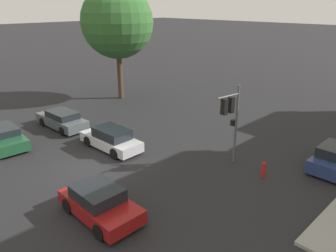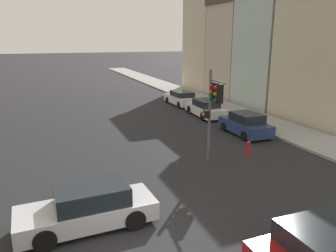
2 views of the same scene
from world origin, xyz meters
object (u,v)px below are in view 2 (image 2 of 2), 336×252
(parked_car_0, at_px, (245,124))
(parked_car_1, at_px, (205,108))
(crossing_car_1, at_px, (326,250))
(parked_car_2, at_px, (181,98))
(crossing_car_0, at_px, (88,208))
(fire_hydrant, at_px, (248,148))
(traffic_signal, at_px, (213,101))

(parked_car_0, bearing_deg, parked_car_1, -0.34)
(crossing_car_1, bearing_deg, parked_car_2, 75.92)
(crossing_car_1, relative_size, parked_car_0, 1.05)
(crossing_car_0, xyz_separation_m, crossing_car_1, (5.66, -4.64, -0.02))
(parked_car_1, relative_size, fire_hydrant, 4.83)
(traffic_signal, bearing_deg, parked_car_1, -109.61)
(crossing_car_0, height_order, crossing_car_1, crossing_car_0)
(crossing_car_1, bearing_deg, parked_car_1, 72.40)
(crossing_car_0, distance_m, parked_car_2, 21.64)
(crossing_car_1, height_order, parked_car_1, crossing_car_1)
(fire_hydrant, bearing_deg, traffic_signal, -176.62)
(crossing_car_1, relative_size, parked_car_2, 0.93)
(parked_car_1, height_order, fire_hydrant, parked_car_1)
(crossing_car_1, bearing_deg, fire_hydrant, 68.47)
(crossing_car_1, bearing_deg, crossing_car_0, 140.79)
(parked_car_1, bearing_deg, parked_car_0, -178.01)
(traffic_signal, distance_m, parked_car_1, 11.02)
(parked_car_1, bearing_deg, crossing_car_1, 164.24)
(fire_hydrant, bearing_deg, parked_car_2, 80.31)
(crossing_car_0, relative_size, parked_car_0, 1.18)
(parked_car_2, bearing_deg, traffic_signal, 160.46)
(traffic_signal, xyz_separation_m, crossing_car_1, (-0.99, -8.24, -2.59))
(crossing_car_0, bearing_deg, crossing_car_1, 138.26)
(traffic_signal, xyz_separation_m, fire_hydrant, (2.33, 0.14, -2.78))
(parked_car_2, bearing_deg, fire_hydrant, 168.89)
(traffic_signal, relative_size, parked_car_0, 1.20)
(crossing_car_1, bearing_deg, traffic_signal, 83.24)
(parked_car_2, bearing_deg, parked_car_0, 177.99)
(traffic_signal, xyz_separation_m, parked_car_0, (4.71, 3.90, -2.58))
(crossing_car_1, bearing_deg, parked_car_0, 64.94)
(parked_car_1, distance_m, parked_car_2, 5.14)
(crossing_car_1, height_order, fire_hydrant, crossing_car_1)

